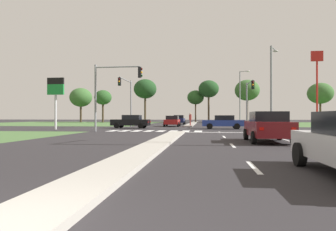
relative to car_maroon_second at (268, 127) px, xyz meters
name	(u,v)px	position (x,y,z in m)	size (l,w,h in m)	color
ground_plane	(184,129)	(-5.54, 16.35, -0.82)	(200.00, 200.00, 0.00)	#282628
grass_verge_far_left	(66,123)	(-31.04, 40.85, -0.82)	(35.00, 35.00, 0.01)	#476B38
grass_verge_far_right	(334,124)	(19.96, 40.85, -0.82)	(35.00, 35.00, 0.01)	#476B38
median_island_near	(157,144)	(-5.54, -2.65, -0.75)	(1.20, 22.00, 0.14)	#ADA89E
median_island_far	(193,123)	(-5.54, 41.35, -0.75)	(1.20, 36.00, 0.14)	gray
lane_dash_near	(254,167)	(-2.04, -8.26, -0.82)	(0.14, 2.00, 0.01)	silver
lane_dash_second	(233,146)	(-2.04, -2.26, -0.82)	(0.14, 2.00, 0.01)	silver
lane_dash_third	(224,137)	(-2.04, 3.74, -0.82)	(0.14, 2.00, 0.01)	silver
lane_dash_fourth	(220,132)	(-2.04, 9.74, -0.82)	(0.14, 2.00, 0.01)	silver
edge_line_right	(304,145)	(1.31, -1.65, -0.82)	(0.14, 24.00, 0.01)	silver
stop_bar_near	(223,132)	(-1.74, 9.35, -0.82)	(6.40, 0.50, 0.01)	silver
crosswalk_bar_near	(113,131)	(-11.94, 11.15, -0.82)	(0.70, 2.80, 0.01)	silver
crosswalk_bar_second	(125,131)	(-10.79, 11.15, -0.82)	(0.70, 2.80, 0.01)	silver
crosswalk_bar_third	(137,131)	(-9.64, 11.15, -0.82)	(0.70, 2.80, 0.01)	silver
crosswalk_bar_fourth	(149,131)	(-8.49, 11.15, -0.82)	(0.70, 2.80, 0.01)	silver
crosswalk_bar_fifth	(161,131)	(-7.34, 11.15, -0.82)	(0.70, 2.80, 0.01)	silver
crosswalk_bar_sixth	(173,131)	(-6.19, 11.15, -0.82)	(0.70, 2.80, 0.01)	silver
crosswalk_bar_seventh	(186,131)	(-5.04, 11.15, -0.82)	(0.70, 2.80, 0.01)	silver
crosswalk_bar_eighth	(198,131)	(-3.89, 11.15, -0.82)	(0.70, 2.80, 0.01)	silver
car_maroon_second	(268,127)	(0.00, 0.00, 0.00)	(2.09, 4.41, 1.61)	maroon
car_red_fourth	(172,121)	(-7.70, 24.41, -0.06)	(2.04, 4.28, 1.47)	#A31919
car_blue_fifth	(223,122)	(-1.31, 16.78, -0.06)	(4.51, 2.00, 1.49)	navy
car_black_sixth	(131,121)	(-11.84, 17.73, -0.03)	(4.41, 2.06, 1.54)	black
car_navy_seventh	(179,120)	(-7.73, 35.59, 0.00)	(2.09, 4.52, 1.60)	#161E47
traffic_signal_far_right	(249,95)	(2.06, 21.06, 3.13)	(0.32, 5.22, 5.68)	gray
traffic_signal_near_left	(112,86)	(-11.61, 9.75, 3.32)	(4.44, 0.32, 6.06)	gray
traffic_signal_far_left	(127,93)	(-13.14, 20.91, 3.49)	(0.32, 5.81, 6.20)	gray
street_lamp_second	(272,83)	(3.15, 13.65, 3.79)	(1.13, 1.78, 8.20)	gray
street_lamp_third	(241,95)	(3.19, 38.98, 4.48)	(1.65, 1.29, 9.57)	gray
pedestrian_at_median	(190,118)	(-5.24, 24.53, 0.36)	(0.34, 0.34, 1.71)	maroon
fastfood_pole_sign	(317,71)	(14.20, 33.03, 7.67)	(1.80, 0.40, 11.64)	red
fuel_price_totem	(56,92)	(-19.00, 13.69, 3.17)	(1.80, 0.24, 5.48)	silver
treeline_near	(81,98)	(-32.91, 52.70, 5.14)	(5.32, 5.32, 8.25)	#423323
treeline_second	(103,98)	(-26.43, 49.93, 4.88)	(3.94, 3.94, 7.43)	#423323
treeline_third	(145,89)	(-17.46, 54.31, 7.15)	(5.47, 5.47, 10.34)	#423323
treeline_fourth	(196,98)	(-5.37, 53.45, 4.97)	(3.85, 3.85, 7.46)	#423323
treeline_fifth	(247,90)	(6.26, 52.84, 6.47)	(5.53, 5.53, 9.67)	#423323
treeline_sixth	(209,89)	(-2.38, 51.73, 6.73)	(4.57, 4.57, 9.55)	#423323
treeline_seventh	(320,93)	(21.99, 53.05, 5.64)	(5.43, 5.43, 8.79)	#423323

